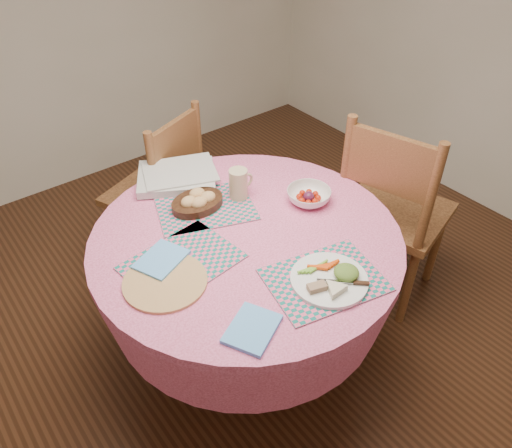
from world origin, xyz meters
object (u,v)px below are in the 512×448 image
at_px(dining_table, 247,270).
at_px(chair_right, 391,210).
at_px(latte_mug, 239,184).
at_px(wicker_trivet, 165,282).
at_px(chair_back, 161,189).
at_px(fruit_bowl, 309,196).
at_px(dinner_plate, 332,278).
at_px(bread_bowl, 198,201).

height_order(dining_table, chair_right, chair_right).
bearing_deg(latte_mug, chair_right, -24.60).
xyz_separation_m(dining_table, wicker_trivet, (-0.39, -0.03, 0.20)).
relative_size(dining_table, chair_back, 1.29).
bearing_deg(latte_mug, fruit_bowl, -44.24).
distance_m(chair_back, fruit_bowl, 0.91).
xyz_separation_m(dining_table, chair_right, (0.82, -0.09, -0.01)).
bearing_deg(wicker_trivet, fruit_bowl, 3.63).
bearing_deg(wicker_trivet, dinner_plate, -37.91).
distance_m(chair_right, dinner_plate, 0.83).
height_order(chair_back, dinner_plate, chair_back).
bearing_deg(chair_back, latte_mug, 75.29).
bearing_deg(bread_bowl, wicker_trivet, -137.83).
height_order(dining_table, chair_back, chair_back).
bearing_deg(dining_table, wicker_trivet, -174.89).
distance_m(wicker_trivet, fruit_bowl, 0.73).
distance_m(chair_back, latte_mug, 0.69).
distance_m(dinner_plate, fruit_bowl, 0.49).
height_order(chair_back, wicker_trivet, chair_back).
xyz_separation_m(chair_right, fruit_bowl, (-0.47, 0.11, 0.23)).
xyz_separation_m(chair_back, dinner_plate, (0.03, -1.22, 0.27)).
height_order(chair_back, bread_bowl, chair_back).
height_order(wicker_trivet, bread_bowl, bread_bowl).
xyz_separation_m(chair_right, bread_bowl, (-0.87, 0.36, 0.24)).
height_order(chair_right, fruit_bowl, chair_right).
bearing_deg(chair_right, wicker_trivet, 71.40).
bearing_deg(wicker_trivet, dining_table, 5.11).
relative_size(chair_right, bread_bowl, 4.58).
xyz_separation_m(chair_back, fruit_bowl, (0.29, -0.82, 0.28)).
bearing_deg(dinner_plate, dining_table, 101.19).
xyz_separation_m(wicker_trivet, latte_mug, (0.52, 0.26, 0.07)).
bearing_deg(chair_right, fruit_bowl, 61.63).
xyz_separation_m(dining_table, fruit_bowl, (0.35, 0.01, 0.22)).
distance_m(latte_mug, fruit_bowl, 0.30).
height_order(dining_table, fruit_bowl, fruit_bowl).
relative_size(dinner_plate, fruit_bowl, 1.29).
height_order(dining_table, latte_mug, latte_mug).
distance_m(bread_bowl, fruit_bowl, 0.47).
xyz_separation_m(wicker_trivet, dinner_plate, (0.46, -0.36, 0.02)).
xyz_separation_m(chair_right, dinner_plate, (-0.74, -0.30, 0.22)).
height_order(dining_table, bread_bowl, bread_bowl).
xyz_separation_m(chair_back, latte_mug, (0.08, -0.61, 0.32)).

